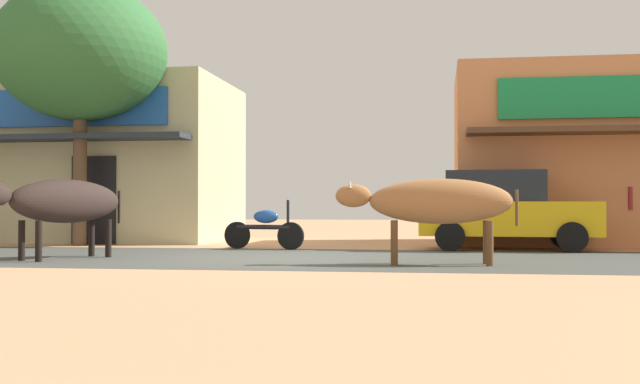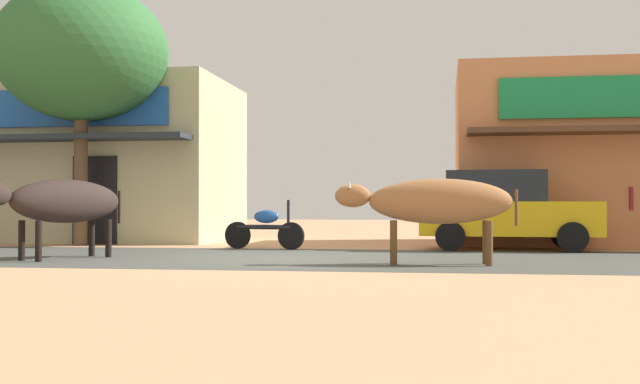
# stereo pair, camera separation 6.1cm
# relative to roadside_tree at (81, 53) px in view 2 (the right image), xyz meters

# --- Properties ---
(ground) EXTENTS (80.00, 80.00, 0.00)m
(ground) POSITION_rel_roadside_tree_xyz_m (5.34, -3.54, -4.47)
(ground) COLOR tan
(asphalt_road) EXTENTS (72.00, 5.62, 0.00)m
(asphalt_road) POSITION_rel_roadside_tree_xyz_m (5.34, -3.54, -4.47)
(asphalt_road) COLOR #444741
(asphalt_road) RESTS_ON ground
(storefront_left_cafe) EXTENTS (7.36, 5.42, 4.19)m
(storefront_left_cafe) POSITION_rel_roadside_tree_xyz_m (-1.03, 2.82, -2.37)
(storefront_left_cafe) COLOR #B5B187
(storefront_left_cafe) RESTS_ON ground
(storefront_right_club) EXTENTS (8.72, 5.42, 4.19)m
(storefront_right_club) POSITION_rel_roadside_tree_xyz_m (12.99, 2.82, -2.37)
(storefront_right_club) COLOR #D48453
(storefront_right_club) RESTS_ON ground
(roadside_tree) EXTENTS (4.00, 4.00, 6.09)m
(roadside_tree) POSITION_rel_roadside_tree_xyz_m (0.00, 0.00, 0.00)
(roadside_tree) COLOR brown
(roadside_tree) RESTS_ON ground
(parked_hatchback_car) EXTENTS (3.73, 2.14, 1.64)m
(parked_hatchback_car) POSITION_rel_roadside_tree_xyz_m (9.58, -0.22, -3.63)
(parked_hatchback_car) COLOR gold
(parked_hatchback_car) RESTS_ON ground
(parked_motorcycle) EXTENTS (1.78, 0.41, 1.04)m
(parked_motorcycle) POSITION_rel_roadside_tree_xyz_m (4.58, -0.90, -4.01)
(parked_motorcycle) COLOR black
(parked_motorcycle) RESTS_ON ground
(cow_near_brown) EXTENTS (1.62, 2.66, 1.37)m
(cow_near_brown) POSITION_rel_roadside_tree_xyz_m (1.87, -4.49, -3.49)
(cow_near_brown) COLOR #2C211E
(cow_near_brown) RESTS_ON ground
(cow_far_dark) EXTENTS (2.82, 0.75, 1.33)m
(cow_far_dark) POSITION_rel_roadside_tree_xyz_m (8.17, -4.81, -3.50)
(cow_far_dark) COLOR #9F683C
(cow_far_dark) RESTS_ON ground
(pedestrian_by_shop) EXTENTS (0.48, 0.61, 1.53)m
(pedestrian_by_shop) POSITION_rel_roadside_tree_xyz_m (12.27, 0.84, -3.58)
(pedestrian_by_shop) COLOR #3F3F47
(pedestrian_by_shop) RESTS_ON ground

